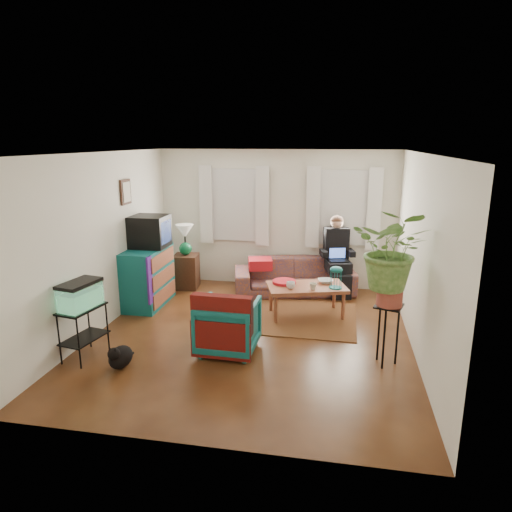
% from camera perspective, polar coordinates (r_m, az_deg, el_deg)
% --- Properties ---
extents(floor, '(4.50, 5.00, 0.01)m').
position_cam_1_polar(floor, '(6.73, -0.63, -9.95)').
color(floor, '#4F2B14').
rests_on(floor, ground).
extents(ceiling, '(4.50, 5.00, 0.01)m').
position_cam_1_polar(ceiling, '(6.14, -0.70, 12.76)').
color(ceiling, white).
rests_on(ceiling, wall_back).
extents(wall_back, '(4.50, 0.01, 2.60)m').
position_cam_1_polar(wall_back, '(8.73, 2.52, 4.64)').
color(wall_back, silver).
rests_on(wall_back, floor).
extents(wall_front, '(4.50, 0.01, 2.60)m').
position_cam_1_polar(wall_front, '(4.00, -7.66, -7.39)').
color(wall_front, silver).
rests_on(wall_front, floor).
extents(wall_left, '(0.01, 5.00, 2.60)m').
position_cam_1_polar(wall_left, '(7.09, -18.82, 1.60)').
color(wall_left, silver).
rests_on(wall_left, floor).
extents(wall_right, '(0.01, 5.00, 2.60)m').
position_cam_1_polar(wall_right, '(6.29, 19.89, -0.05)').
color(wall_right, silver).
rests_on(wall_right, floor).
extents(window_left, '(1.08, 0.04, 1.38)m').
position_cam_1_polar(window_left, '(8.82, -2.67, 6.38)').
color(window_left, white).
rests_on(window_left, wall_back).
extents(window_right, '(1.08, 0.04, 1.38)m').
position_cam_1_polar(window_right, '(8.59, 10.85, 5.93)').
color(window_right, white).
rests_on(window_right, wall_back).
extents(curtains_left, '(1.36, 0.06, 1.50)m').
position_cam_1_polar(curtains_left, '(8.74, -2.79, 6.31)').
color(curtains_left, white).
rests_on(curtains_left, wall_back).
extents(curtains_right, '(1.36, 0.06, 1.50)m').
position_cam_1_polar(curtains_right, '(8.51, 10.85, 5.85)').
color(curtains_right, white).
rests_on(curtains_right, wall_back).
extents(picture_frame, '(0.04, 0.32, 0.40)m').
position_cam_1_polar(picture_frame, '(7.71, -15.92, 7.70)').
color(picture_frame, '#3D2616').
rests_on(picture_frame, wall_left).
extents(area_rug, '(2.02, 1.62, 0.01)m').
position_cam_1_polar(area_rug, '(7.41, 4.61, -7.58)').
color(area_rug, maroon).
rests_on(area_rug, floor).
extents(sofa, '(2.32, 1.36, 0.85)m').
position_cam_1_polar(sofa, '(8.44, 4.80, -1.82)').
color(sofa, brown).
rests_on(sofa, floor).
extents(seated_person, '(0.69, 0.78, 1.30)m').
position_cam_1_polar(seated_person, '(8.53, 10.07, -0.27)').
color(seated_person, black).
rests_on(seated_person, sofa).
extents(side_table, '(0.49, 0.49, 0.65)m').
position_cam_1_polar(side_table, '(8.83, -8.70, -1.90)').
color(side_table, '#3C2C16').
rests_on(side_table, floor).
extents(table_lamp, '(0.37, 0.37, 0.59)m').
position_cam_1_polar(table_lamp, '(8.68, -8.85, 1.92)').
color(table_lamp, white).
rests_on(table_lamp, side_table).
extents(dresser, '(0.56, 1.11, 1.00)m').
position_cam_1_polar(dresser, '(8.02, -13.37, -2.51)').
color(dresser, navy).
rests_on(dresser, floor).
extents(crt_tv, '(0.61, 0.56, 0.53)m').
position_cam_1_polar(crt_tv, '(7.92, -13.23, 3.03)').
color(crt_tv, black).
rests_on(crt_tv, dresser).
extents(aquarium_stand, '(0.45, 0.67, 0.69)m').
position_cam_1_polar(aquarium_stand, '(6.39, -20.70, -8.97)').
color(aquarium_stand, black).
rests_on(aquarium_stand, floor).
extents(aquarium, '(0.40, 0.61, 0.36)m').
position_cam_1_polar(aquarium, '(6.21, -21.12, -4.52)').
color(aquarium, '#7FD899').
rests_on(aquarium, aquarium_stand).
extents(black_cat, '(0.27, 0.41, 0.35)m').
position_cam_1_polar(black_cat, '(6.04, -16.58, -11.75)').
color(black_cat, black).
rests_on(black_cat, floor).
extents(armchair, '(0.78, 0.74, 0.78)m').
position_cam_1_polar(armchair, '(6.17, -3.49, -8.37)').
color(armchair, '#104E63').
rests_on(armchair, floor).
extents(serape_throw, '(0.79, 0.20, 0.65)m').
position_cam_1_polar(serape_throw, '(5.83, -4.32, -8.01)').
color(serape_throw, '#9E0A0A').
rests_on(serape_throw, armchair).
extents(coffee_table, '(1.37, 1.00, 0.51)m').
position_cam_1_polar(coffee_table, '(7.42, 6.29, -5.57)').
color(coffee_table, brown).
rests_on(coffee_table, floor).
extents(cup_a, '(0.17, 0.17, 0.11)m').
position_cam_1_polar(cup_a, '(7.16, 4.36, -3.65)').
color(cup_a, white).
rests_on(cup_a, coffee_table).
extents(cup_b, '(0.14, 0.14, 0.11)m').
position_cam_1_polar(cup_b, '(7.14, 7.14, -3.78)').
color(cup_b, beige).
rests_on(cup_b, coffee_table).
extents(bowl, '(0.30, 0.30, 0.06)m').
position_cam_1_polar(bowl, '(7.51, 8.66, -3.12)').
color(bowl, white).
rests_on(bowl, coffee_table).
extents(snack_tray, '(0.47, 0.47, 0.04)m').
position_cam_1_polar(snack_tray, '(7.42, 3.53, -3.25)').
color(snack_tray, '#B21414').
rests_on(snack_tray, coffee_table).
extents(birdcage, '(0.25, 0.25, 0.36)m').
position_cam_1_polar(birdcage, '(7.23, 9.95, -2.62)').
color(birdcage, '#115B6B').
rests_on(birdcage, coffee_table).
extents(plant_stand, '(0.42, 0.42, 0.79)m').
position_cam_1_polar(plant_stand, '(6.02, 16.02, -9.47)').
color(plant_stand, black).
rests_on(plant_stand, floor).
extents(potted_plant, '(1.11, 1.03, 1.01)m').
position_cam_1_polar(potted_plant, '(5.71, 16.67, -0.75)').
color(potted_plant, '#599947').
rests_on(potted_plant, plant_stand).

